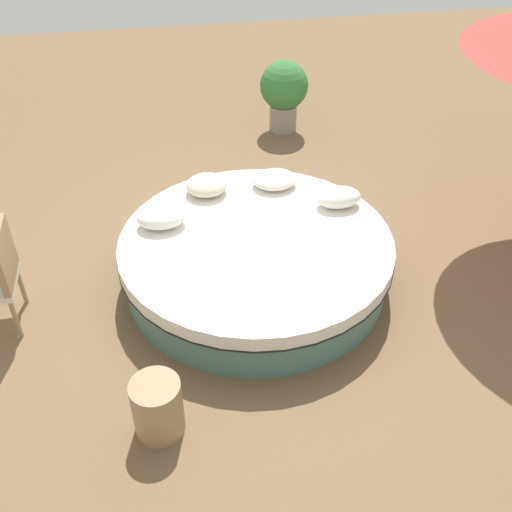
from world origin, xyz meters
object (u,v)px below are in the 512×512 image
(throw_pillow_0, at_px, (339,197))
(throw_pillow_3, at_px, (162,217))
(side_table, at_px, (158,407))
(round_bed, at_px, (256,260))
(planter, at_px, (284,90))
(throw_pillow_1, at_px, (275,179))
(throw_pillow_2, at_px, (207,185))

(throw_pillow_0, height_order, throw_pillow_3, same)
(throw_pillow_0, xyz_separation_m, side_table, (1.91, 1.95, -0.36))
(round_bed, bearing_deg, planter, -106.87)
(throw_pillow_1, bearing_deg, round_bed, 68.03)
(throw_pillow_2, distance_m, planter, 2.61)
(round_bed, relative_size, throw_pillow_0, 5.78)
(throw_pillow_0, distance_m, planter, 2.73)
(planter, bearing_deg, throw_pillow_0, 89.00)
(throw_pillow_0, xyz_separation_m, throw_pillow_3, (1.74, 0.03, -0.00))
(throw_pillow_0, distance_m, throw_pillow_1, 0.73)
(throw_pillow_0, height_order, throw_pillow_2, throw_pillow_0)
(round_bed, distance_m, throw_pillow_0, 1.05)
(throw_pillow_3, distance_m, planter, 3.29)
(throw_pillow_2, xyz_separation_m, planter, (-1.30, -2.26, -0.03))
(round_bed, height_order, throw_pillow_2, throw_pillow_2)
(round_bed, xyz_separation_m, throw_pillow_1, (-0.36, -0.88, 0.32))
(side_table, bearing_deg, round_bed, -123.14)
(throw_pillow_0, relative_size, throw_pillow_3, 0.96)
(round_bed, bearing_deg, throw_pillow_2, -67.88)
(throw_pillow_1, distance_m, throw_pillow_3, 1.30)
(throw_pillow_0, bearing_deg, round_bed, 23.95)
(throw_pillow_2, height_order, throw_pillow_3, throw_pillow_3)
(throw_pillow_1, bearing_deg, planter, -104.78)
(round_bed, xyz_separation_m, planter, (-0.95, -3.13, 0.31))
(round_bed, xyz_separation_m, throw_pillow_3, (0.84, -0.37, 0.34))
(throw_pillow_1, bearing_deg, side_table, 60.66)
(round_bed, height_order, throw_pillow_0, throw_pillow_0)
(throw_pillow_1, relative_size, throw_pillow_3, 0.98)
(round_bed, relative_size, side_table, 5.29)
(throw_pillow_1, relative_size, planter, 0.47)
(round_bed, height_order, side_table, round_bed)
(throw_pillow_1, xyz_separation_m, throw_pillow_2, (0.71, 0.01, 0.02))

